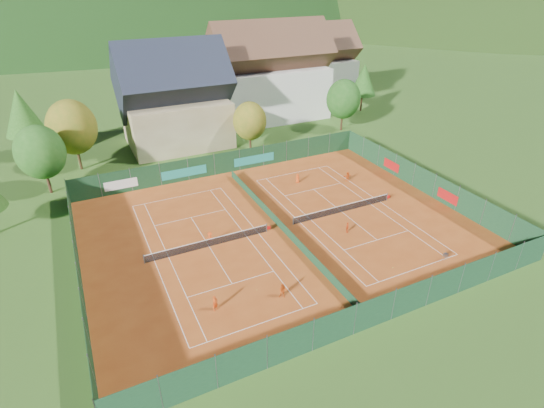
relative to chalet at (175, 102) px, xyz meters
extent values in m
plane|color=#2D551A|center=(3.00, -30.00, -6.64)|extent=(600.00, 600.00, 0.00)
cube|color=#AA4819|center=(3.00, -30.00, -6.62)|extent=(40.00, 32.00, 0.01)
cube|color=white|center=(-5.00, -18.12, -6.61)|extent=(10.97, 0.06, 0.00)
cube|color=white|center=(-5.00, -41.88, -6.61)|extent=(10.97, 0.06, 0.00)
cube|color=white|center=(-10.48, -30.00, -6.61)|extent=(0.06, 23.77, 0.00)
cube|color=white|center=(0.49, -30.00, -6.61)|extent=(0.06, 23.77, 0.00)
cube|color=white|center=(-9.12, -30.00, -6.61)|extent=(0.06, 23.77, 0.00)
cube|color=white|center=(-0.88, -30.00, -6.61)|extent=(0.06, 23.77, 0.00)
cube|color=white|center=(-5.00, -23.60, -6.61)|extent=(8.23, 0.06, 0.00)
cube|color=white|center=(-5.00, -36.40, -6.61)|extent=(8.23, 0.06, 0.00)
cube|color=white|center=(-5.00, -30.00, -6.61)|extent=(0.06, 12.80, 0.00)
cube|color=white|center=(11.00, -18.12, -6.61)|extent=(10.97, 0.06, 0.00)
cube|color=white|center=(11.00, -41.88, -6.61)|extent=(10.97, 0.06, 0.00)
cube|color=white|center=(5.51, -30.00, -6.61)|extent=(0.06, 23.77, 0.00)
cube|color=white|center=(16.48, -30.00, -6.61)|extent=(0.06, 23.77, 0.00)
cube|color=white|center=(6.88, -30.00, -6.61)|extent=(0.06, 23.77, 0.00)
cube|color=white|center=(15.12, -30.00, -6.61)|extent=(0.06, 23.77, 0.00)
cube|color=white|center=(11.00, -23.60, -6.61)|extent=(8.23, 0.06, 0.00)
cube|color=white|center=(11.00, -36.40, -6.61)|extent=(8.23, 0.06, 0.00)
cube|color=white|center=(11.00, -30.00, -6.61)|extent=(0.06, 12.80, 0.00)
cylinder|color=#59595B|center=(-11.40, -30.00, -6.11)|extent=(0.10, 0.10, 1.02)
cylinder|color=#59595B|center=(1.40, -30.00, -6.11)|extent=(0.10, 0.10, 1.02)
cube|color=black|center=(-5.00, -30.00, -6.16)|extent=(12.80, 0.02, 0.86)
cube|color=white|center=(-5.00, -30.00, -5.73)|extent=(12.80, 0.04, 0.06)
cube|color=red|center=(1.65, -30.00, -6.17)|extent=(0.40, 0.04, 0.40)
cylinder|color=#59595B|center=(4.60, -30.00, -6.11)|extent=(0.10, 0.10, 1.02)
cylinder|color=#59595B|center=(17.40, -30.00, -6.11)|extent=(0.10, 0.10, 1.02)
cube|color=black|center=(11.00, -30.00, -6.16)|extent=(12.80, 0.02, 0.86)
cube|color=white|center=(11.00, -30.00, -5.73)|extent=(12.80, 0.04, 0.06)
cube|color=red|center=(17.65, -30.00, -6.17)|extent=(0.40, 0.04, 0.40)
cube|color=#143821|center=(3.00, -30.00, -6.12)|extent=(0.03, 28.80, 1.00)
cube|color=#13351C|center=(3.00, -14.00, -5.12)|extent=(40.00, 0.04, 3.00)
cube|color=teal|center=(-3.00, -14.06, -5.42)|extent=(6.00, 0.03, 1.20)
cube|color=teal|center=(7.00, -14.06, -5.42)|extent=(6.00, 0.03, 1.20)
cube|color=silver|center=(-11.00, -14.06, -5.42)|extent=(4.00, 0.03, 1.20)
cube|color=#163C24|center=(3.00, -46.00, -5.12)|extent=(40.00, 0.04, 3.00)
cube|color=#153B1C|center=(-17.00, -30.00, -5.12)|extent=(0.04, 32.00, 3.00)
cube|color=#153A20|center=(23.00, -30.00, -5.12)|extent=(0.04, 32.00, 3.00)
cube|color=#B21414|center=(22.94, -34.00, -5.42)|extent=(0.03, 3.00, 1.20)
cube|color=#B21414|center=(22.94, -24.00, -5.42)|extent=(0.03, 3.00, 1.20)
cube|color=#C6B88C|center=(0.00, 0.00, -3.12)|extent=(15.00, 12.00, 7.00)
cube|color=#1E2333|center=(0.00, 0.00, 3.38)|extent=(16.20, 12.00, 12.00)
cube|color=silver|center=(19.00, 6.00, -2.12)|extent=(20.00, 11.00, 9.00)
cube|color=brown|center=(19.00, 6.00, 5.13)|extent=(21.60, 11.00, 11.00)
cube|color=silver|center=(33.00, 14.00, -2.62)|extent=(16.00, 10.00, 8.00)
cube|color=brown|center=(33.00, 14.00, 3.88)|extent=(17.28, 10.00, 10.00)
cylinder|color=#462A19|center=(-19.00, -10.00, -5.22)|extent=(0.36, 0.36, 2.80)
ellipsoid|color=#235D1A|center=(-19.00, -10.00, -1.22)|extent=(5.72, 5.72, 6.58)
cylinder|color=#443018|center=(-15.00, -4.00, -5.05)|extent=(0.36, 0.36, 3.15)
ellipsoid|color=olive|center=(-15.00, -4.00, -0.55)|extent=(6.44, 6.44, 7.40)
cylinder|color=#412517|center=(-21.00, 4.00, -4.87)|extent=(0.36, 0.36, 3.50)
cone|color=#26601B|center=(-21.00, 4.00, 0.13)|extent=(5.60, 5.60, 6.50)
cylinder|color=#422C17|center=(9.00, -8.00, -5.40)|extent=(0.36, 0.36, 2.45)
ellipsoid|color=olive|center=(9.00, -8.00, -1.90)|extent=(5.01, 5.01, 5.76)
cylinder|color=#442D18|center=(27.00, -6.00, -5.22)|extent=(0.36, 0.36, 2.80)
ellipsoid|color=#1E5518|center=(27.00, -6.00, -1.22)|extent=(5.72, 5.72, 6.58)
cylinder|color=#442818|center=(37.00, 2.00, -5.05)|extent=(0.36, 0.36, 3.15)
cone|color=#1F5518|center=(37.00, 2.00, -0.55)|extent=(5.04, 5.04, 5.85)
cylinder|color=#412D17|center=(29.00, 10.00, -4.87)|extent=(0.36, 0.36, 3.50)
ellipsoid|color=olive|center=(29.00, 10.00, 0.13)|extent=(7.15, 7.15, 8.22)
ellipsoid|color=black|center=(13.00, 270.00, -48.97)|extent=(440.00, 440.00, 242.00)
ellipsoid|color=black|center=(243.00, 160.00, -45.19)|extent=(380.00, 380.00, 220.40)
cylinder|color=slate|center=(14.56, -42.10, -6.22)|extent=(0.02, 0.02, 0.80)
cylinder|color=slate|center=(14.86, -42.10, -6.22)|extent=(0.02, 0.02, 0.80)
cylinder|color=slate|center=(14.56, -41.80, -6.22)|extent=(0.02, 0.02, 0.80)
cylinder|color=slate|center=(14.86, -41.80, -6.22)|extent=(0.02, 0.02, 0.80)
cube|color=slate|center=(14.71, -41.95, -6.07)|extent=(0.34, 0.34, 0.30)
ellipsoid|color=#CCD833|center=(14.71, -41.95, -6.04)|extent=(0.28, 0.28, 0.16)
sphere|color=#CCD833|center=(-3.39, -38.13, -6.59)|extent=(0.07, 0.07, 0.07)
sphere|color=#CCD833|center=(9.39, -40.79, -6.59)|extent=(0.07, 0.07, 0.07)
sphere|color=#CCD833|center=(3.11, -27.56, -6.59)|extent=(0.07, 0.07, 0.07)
sphere|color=#CCD833|center=(-1.28, -20.50, -6.59)|extent=(0.07, 0.07, 0.07)
imported|color=#D64713|center=(-7.41, -38.91, -5.89)|extent=(0.63, 0.53, 1.47)
imported|color=#CC4C12|center=(-1.75, -39.93, -5.91)|extent=(0.87, 0.82, 1.43)
imported|color=#DF4913|center=(-4.69, -29.47, -5.95)|extent=(1.00, 0.80, 1.35)
imported|color=#D84313|center=(9.02, -33.82, -6.01)|extent=(0.66, 0.77, 1.24)
imported|color=#E54E14|center=(10.09, -21.00, -5.98)|extent=(0.66, 0.47, 1.28)
imported|color=#EA5914|center=(16.20, -23.47, -5.95)|extent=(1.27, 0.45, 1.36)
camera|label=1|loc=(-14.66, -64.46, 17.81)|focal=28.00mm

